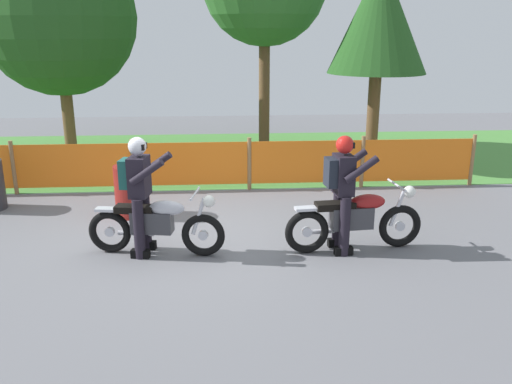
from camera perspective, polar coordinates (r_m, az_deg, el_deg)
The scene contains 10 objects.
ground at distance 8.50m, azimuth -7.40°, elevation -4.71°, with size 24.00×24.00×0.02m, color slate.
grass_verge at distance 13.70m, azimuth -6.17°, elevation 3.75°, with size 24.00×5.93×0.01m, color #4C8C3D.
barrier_fence at distance 10.70m, azimuth -6.79°, elevation 2.94°, with size 11.42×0.08×1.05m.
tree_leftmost at distance 13.80m, azimuth -20.09°, elevation 16.89°, with size 3.58×3.58×5.13m.
tree_near_right at distance 12.82m, azimuth 12.83°, elevation 17.45°, with size 2.21×2.21×4.57m.
motorcycle_lead at distance 7.90m, azimuth 10.42°, elevation -2.82°, with size 2.04×0.60×0.97m.
motorcycle_trailing at distance 7.76m, azimuth -10.43°, elevation -3.33°, with size 1.96×0.65×0.93m.
rider_lead at distance 7.68m, azimuth 9.06°, elevation 0.46°, with size 0.71×0.58×1.69m.
rider_trailing at distance 7.67m, azimuth -12.17°, elevation 0.24°, with size 0.73×0.61×1.69m.
oil_drum at distance 9.46m, azimuth -12.94°, elevation 0.14°, with size 0.58×0.58×0.88m, color maroon.
Camera 1 is at (0.54, -7.89, 3.10)m, focal length 38.01 mm.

